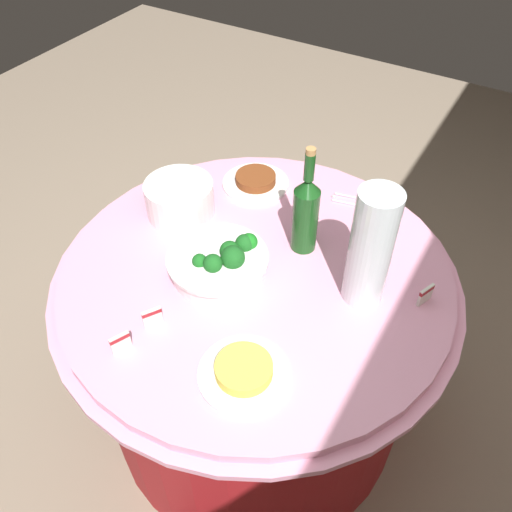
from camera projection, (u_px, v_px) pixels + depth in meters
ground_plane at (256, 404)px, 2.03m from camera, size 6.00×6.00×0.00m
buffet_table at (256, 345)px, 1.76m from camera, size 1.16×1.16×0.74m
broccoli_bowl at (220, 262)px, 1.47m from camera, size 0.28×0.28×0.11m
plate_stack at (180, 199)px, 1.64m from camera, size 0.21×0.21×0.11m
wine_bottle at (306, 212)px, 1.48m from camera, size 0.07×0.07×0.34m
decorative_fruit_vase at (369, 254)px, 1.33m from camera, size 0.11×0.11×0.34m
serving_tongs at (356, 201)px, 1.71m from camera, size 0.07×0.17×0.01m
food_plate_fried_egg at (244, 371)px, 1.25m from camera, size 0.22×0.22×0.04m
food_plate_stir_fry at (256, 181)px, 1.77m from camera, size 0.22×0.22×0.04m
label_placard_front at (152, 316)px, 1.34m from camera, size 0.05×0.03×0.05m
label_placard_mid at (120, 342)px, 1.29m from camera, size 0.05×0.03×0.05m
label_placard_rear at (426, 294)px, 1.40m from camera, size 0.05×0.03×0.05m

